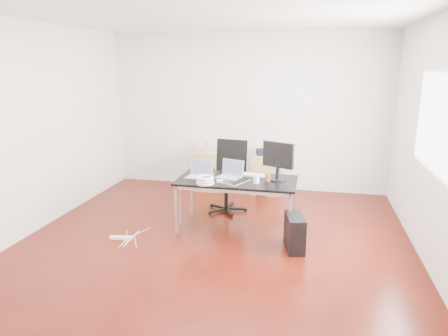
% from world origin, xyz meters
% --- Properties ---
extents(room_shell, '(5.00, 5.00, 5.00)m').
position_xyz_m(room_shell, '(0.04, 0.00, 1.40)').
color(room_shell, '#3E0D07').
rests_on(room_shell, ground).
extents(desk, '(1.60, 0.80, 0.73)m').
position_xyz_m(desk, '(0.20, 0.44, 0.68)').
color(desk, black).
rests_on(desk, ground).
extents(office_chair, '(0.53, 0.55, 1.08)m').
position_xyz_m(office_chair, '(-0.08, 1.21, 0.61)').
color(office_chair, black).
rests_on(office_chair, ground).
extents(filing_cabinet_left, '(0.50, 0.50, 0.70)m').
position_xyz_m(filing_cabinet_left, '(-0.67, 2.23, 0.35)').
color(filing_cabinet_left, '#A38D51').
rests_on(filing_cabinet_left, ground).
extents(filing_cabinet_right, '(0.50, 0.50, 0.70)m').
position_xyz_m(filing_cabinet_right, '(0.40, 2.23, 0.35)').
color(filing_cabinet_right, '#A38D51').
rests_on(filing_cabinet_right, ground).
extents(pc_tower, '(0.30, 0.48, 0.44)m').
position_xyz_m(pc_tower, '(1.02, 0.00, 0.22)').
color(pc_tower, black).
rests_on(pc_tower, ground).
extents(wastebasket, '(0.25, 0.25, 0.28)m').
position_xyz_m(wastebasket, '(0.35, 2.05, 0.14)').
color(wastebasket, black).
rests_on(wastebasket, ground).
extents(power_strip, '(0.31, 0.11, 0.04)m').
position_xyz_m(power_strip, '(-1.23, -0.20, 0.02)').
color(power_strip, white).
rests_on(power_strip, ground).
extents(laptop_left, '(0.35, 0.29, 0.23)m').
position_xyz_m(laptop_left, '(-0.32, 0.44, 0.79)').
color(laptop_left, silver).
rests_on(laptop_left, desk).
extents(laptop_right, '(0.39, 0.34, 0.23)m').
position_xyz_m(laptop_right, '(0.10, 0.52, 0.79)').
color(laptop_right, silver).
rests_on(laptop_right, desk).
extents(monitor, '(0.43, 0.26, 0.51)m').
position_xyz_m(monitor, '(0.74, 0.56, 1.01)').
color(monitor, black).
rests_on(monitor, desk).
extents(keyboard, '(0.45, 0.19, 0.02)m').
position_xyz_m(keyboard, '(0.37, 0.68, 0.74)').
color(keyboard, white).
rests_on(keyboard, desk).
extents(cup_white, '(0.10, 0.10, 0.12)m').
position_xyz_m(cup_white, '(0.48, 0.32, 0.79)').
color(cup_white, white).
rests_on(cup_white, desk).
extents(cup_brown, '(0.10, 0.10, 0.10)m').
position_xyz_m(cup_brown, '(0.62, 0.44, 0.78)').
color(cup_brown, brown).
rests_on(cup_brown, desk).
extents(cable_coil, '(0.24, 0.24, 0.11)m').
position_xyz_m(cable_coil, '(-0.15, 0.12, 0.78)').
color(cable_coil, white).
rests_on(cable_coil, desk).
extents(power_adapter, '(0.08, 0.08, 0.03)m').
position_xyz_m(power_adapter, '(0.00, 0.26, 0.74)').
color(power_adapter, white).
rests_on(power_adapter, desk).
extents(speaker, '(0.10, 0.09, 0.18)m').
position_xyz_m(speaker, '(-0.71, 2.27, 0.79)').
color(speaker, '#9E9E9E').
rests_on(speaker, filing_cabinet_left).
extents(navy_garment, '(0.35, 0.31, 0.09)m').
position_xyz_m(navy_garment, '(0.37, 2.21, 0.74)').
color(navy_garment, black).
rests_on(navy_garment, filing_cabinet_right).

